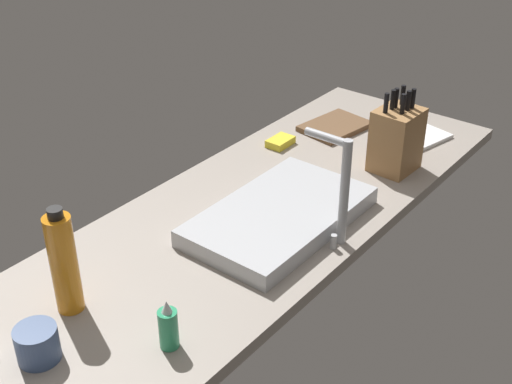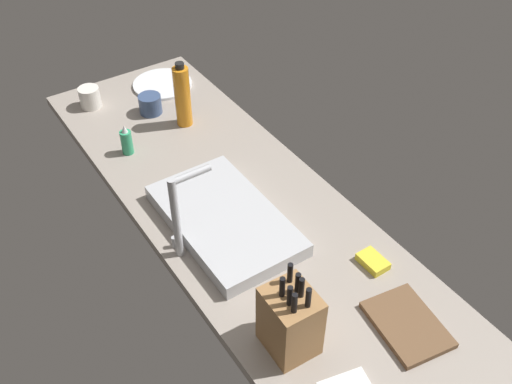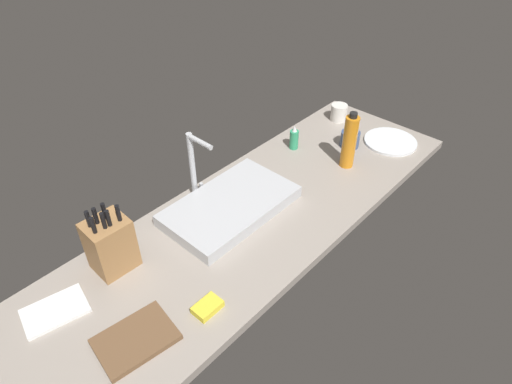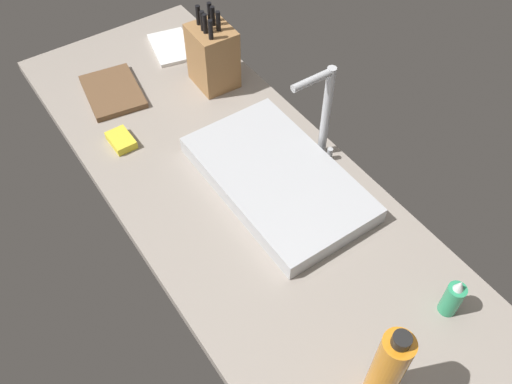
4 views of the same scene
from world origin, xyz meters
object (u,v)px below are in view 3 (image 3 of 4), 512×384
faucet (194,162)px  knife_block (110,244)px  sink_basin (230,206)px  ceramic_cup (351,139)px  dinner_plate (390,141)px  coffee_mug (339,112)px  dish_sponge (207,307)px  dish_towel (55,311)px  water_bottle (349,141)px  soap_bottle (294,139)px  cutting_board (136,339)px

faucet → knife_block: bearing=-170.6°
sink_basin → ceramic_cup: size_ratio=5.80×
dinner_plate → coffee_mug: (1.52, 30.91, 3.54)cm
faucet → dish_sponge: (-35.22, -43.86, -15.61)cm
sink_basin → ceramic_cup: (70.49, -9.12, 1.34)cm
dish_towel → coffee_mug: coffee_mug is taller
dish_sponge → faucet: bearing=51.2°
water_bottle → dish_sponge: (-94.28, -11.38, -11.10)cm
soap_bottle → dinner_plate: soap_bottle is taller
cutting_board → water_bottle: water_bottle is taller
dish_towel → coffee_mug: size_ratio=2.27×
water_bottle → coffee_mug: 41.26cm
knife_block → soap_bottle: knife_block is taller
faucet → knife_block: faucet is taller
knife_block → water_bottle: (102.82, -25.27, 2.27)cm
cutting_board → dish_sponge: size_ratio=2.46×
dinner_plate → dish_sponge: (-124.14, -5.98, 0.60)cm
cutting_board → dinner_plate: bearing=-0.5°
water_bottle → ceramic_cup: size_ratio=2.95×
soap_bottle → dish_sponge: size_ratio=1.32×
faucet → dish_towel: size_ratio=1.55×
knife_block → ceramic_cup: (116.88, -18.09, -6.24)cm
dinner_plate → cutting_board: bearing=179.5°
soap_bottle → dinner_plate: 46.97cm
dish_sponge → coffee_mug: bearing=16.4°
dinner_plate → ceramic_cup: ceramic_cup is taller
soap_bottle → coffee_mug: soap_bottle is taller
soap_bottle → ceramic_cup: 26.66cm
ceramic_cup → coffee_mug: bearing=46.6°
dish_sponge → water_bottle: bearing=6.9°
cutting_board → dish_sponge: 22.75cm
cutting_board → ceramic_cup: (129.89, 11.27, 2.88)cm
soap_bottle → water_bottle: size_ratio=0.46×
coffee_mug → ceramic_cup: bearing=-133.4°
cutting_board → dish_sponge: (21.55, -7.28, 0.30)cm
knife_block → dish_towel: (-23.70, -2.61, -9.42)cm
knife_block → water_bottle: bearing=-11.7°
dinner_plate → dish_sponge: 124.29cm
faucet → ceramic_cup: size_ratio=3.29×
cutting_board → dinner_plate: (145.69, -1.30, -0.30)cm
dinner_plate → dish_towel: (-156.38, 28.06, 0.00)cm
cutting_board → dinner_plate: size_ratio=0.90×
faucet → dish_sponge: size_ratio=3.23×
knife_block → coffee_mug: (134.20, 0.24, -5.89)cm
water_bottle → ceramic_cup: water_bottle is taller
sink_basin → dinner_plate: (86.29, -21.69, -1.84)cm
dinner_plate → dish_towel: bearing=169.8°
sink_basin → dish_towel: size_ratio=2.73×
cutting_board → ceramic_cup: bearing=5.0°
dinner_plate → dish_towel: same height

